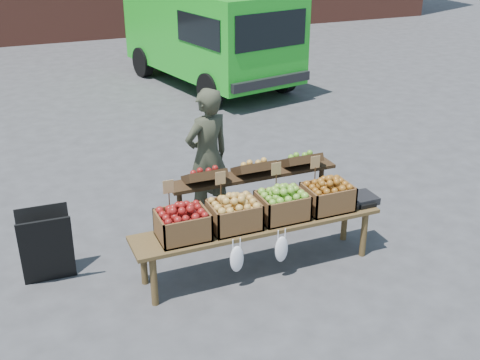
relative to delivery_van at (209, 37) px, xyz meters
name	(u,v)px	position (x,y,z in m)	size (l,w,h in m)	color
ground	(296,240)	(-1.47, -6.99, -1.04)	(80.00, 80.00, 0.00)	#414143
delivery_van	(209,37)	(0.00, 0.00, 0.00)	(2.14, 4.66, 2.09)	green
vendor	(208,157)	(-2.25, -6.10, -0.19)	(0.62, 0.41, 1.70)	#353828
chalkboard_sign	(46,246)	(-4.25, -6.74, -0.64)	(0.53, 0.29, 0.80)	black
back_table	(254,195)	(-1.89, -6.67, -0.52)	(2.10, 0.44, 1.04)	#301F11
display_bench	(258,246)	(-2.15, -7.39, -0.76)	(2.70, 0.56, 0.57)	#523D1F
crate_golden_apples	(183,225)	(-2.98, -7.39, -0.33)	(0.50, 0.40, 0.28)	maroon
crate_russet_pears	(234,215)	(-2.43, -7.39, -0.33)	(0.50, 0.40, 0.28)	gold
crate_red_apples	(282,206)	(-1.88, -7.39, -0.33)	(0.50, 0.40, 0.28)	#4D841B
crate_green_apples	(328,197)	(-1.33, -7.39, -0.33)	(0.50, 0.40, 0.28)	#8E550E
weighing_scale	(360,199)	(-0.90, -7.39, -0.43)	(0.34, 0.30, 0.08)	black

